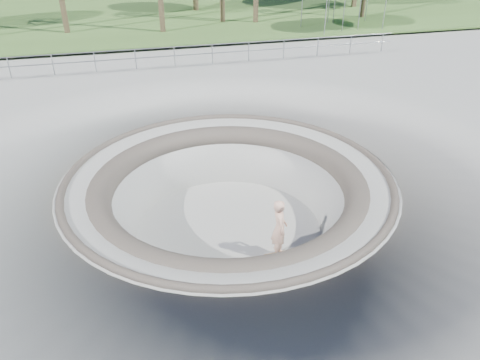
# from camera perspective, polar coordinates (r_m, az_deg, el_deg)

# --- Properties ---
(ground) EXTENTS (180.00, 180.00, 0.00)m
(ground) POSITION_cam_1_polar(r_m,az_deg,el_deg) (14.54, -1.42, 0.34)
(ground) COLOR #989994
(ground) RESTS_ON ground
(skate_bowl) EXTENTS (14.00, 14.00, 4.10)m
(skate_bowl) POSITION_cam_1_polar(r_m,az_deg,el_deg) (15.52, -1.33, -5.56)
(skate_bowl) COLOR #989994
(skate_bowl) RESTS_ON ground
(grass_strip) EXTENTS (180.00, 36.00, 0.12)m
(grass_strip) POSITION_cam_1_polar(r_m,az_deg,el_deg) (46.95, -11.80, 20.68)
(grass_strip) COLOR #375823
(grass_strip) RESTS_ON ground
(distant_hills) EXTENTS (103.20, 45.00, 28.60)m
(distant_hills) POSITION_cam_1_polar(r_m,az_deg,el_deg) (71.25, -9.51, 17.88)
(distant_hills) COLOR olive
(distant_hills) RESTS_ON ground
(safety_railing) EXTENTS (25.00, 0.06, 1.03)m
(safety_railing) POSITION_cam_1_polar(r_m,az_deg,el_deg) (25.35, -7.98, 14.72)
(safety_railing) COLOR gray
(safety_railing) RESTS_ON ground
(skateboard) EXTENTS (0.85, 0.28, 0.09)m
(skateboard) POSITION_cam_1_polar(r_m,az_deg,el_deg) (14.35, 4.67, -9.05)
(skateboard) COLOR brown
(skateboard) RESTS_ON ground
(skater) EXTENTS (0.55, 0.75, 1.90)m
(skater) POSITION_cam_1_polar(r_m,az_deg,el_deg) (13.77, 4.84, -5.90)
(skater) COLOR #E0AB90
(skater) RESTS_ON skateboard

